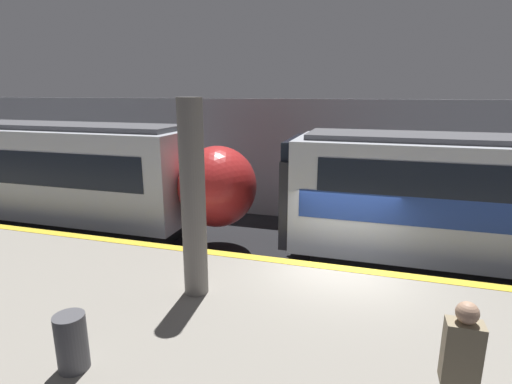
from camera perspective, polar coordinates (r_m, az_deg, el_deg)
The scene contains 7 objects.
ground_plane at distance 10.06m, azimuth 11.72°, elevation -15.64°, with size 120.00×120.00×0.00m, color black.
platform at distance 7.50m, azimuth 9.82°, elevation -22.29°, with size 40.00×5.44×1.05m.
station_rear_barrier at distance 15.47m, azimuth 14.43°, elevation 4.02°, with size 50.00×0.15×4.69m.
support_pillar_near at distance 7.66m, azimuth -8.97°, elevation -1.17°, with size 0.47×0.47×3.82m.
train_modern at distance 17.19m, azimuth -31.36°, elevation 2.22°, with size 17.86×2.86×3.89m.
person_waiting at distance 5.23m, azimuth 26.99°, elevation -21.97°, with size 0.38×0.24×1.80m.
trash_bin at distance 6.65m, azimuth -24.83°, elevation -18.89°, with size 0.44×0.44×0.85m.
Camera 1 is at (0.58, -8.74, 4.95)m, focal length 28.00 mm.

